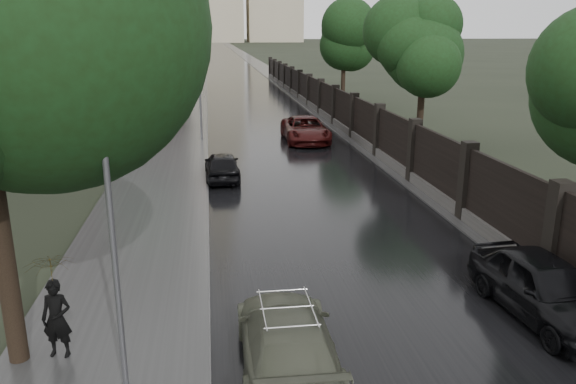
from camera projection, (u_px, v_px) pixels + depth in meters
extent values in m
cube|color=black|center=(218.00, 49.00, 189.66)|extent=(8.00, 420.00, 0.02)
cube|color=#2D2D2D|center=(200.00, 49.00, 188.84)|extent=(4.00, 420.00, 0.16)
cube|color=#2D2D2D|center=(234.00, 49.00, 190.39)|extent=(3.00, 420.00, 0.08)
cube|color=#383533|center=(329.00, 117.00, 39.92)|extent=(0.40, 75.00, 0.50)
cube|color=black|center=(329.00, 99.00, 39.57)|extent=(0.15, 75.00, 2.00)
cube|color=black|center=(270.00, 67.00, 75.76)|extent=(0.45, 0.45, 2.70)
cylinder|color=black|center=(142.00, 84.00, 35.59)|extent=(0.36, 0.36, 5.85)
sphere|color=black|center=(139.00, 46.00, 34.94)|extent=(4.25, 4.25, 4.25)
cylinder|color=black|center=(421.00, 97.00, 30.10)|extent=(0.36, 0.36, 5.53)
sphere|color=black|center=(424.00, 54.00, 29.48)|extent=(4.08, 4.08, 4.08)
cylinder|color=black|center=(343.00, 72.00, 47.22)|extent=(0.36, 0.36, 5.53)
sphere|color=black|center=(344.00, 45.00, 46.61)|extent=(4.08, 4.08, 4.08)
cylinder|color=#59595E|center=(116.00, 272.00, 8.95)|extent=(0.10, 0.10, 5.00)
cube|color=#59595E|center=(101.00, 112.00, 8.24)|extent=(0.25, 0.12, 0.12)
cylinder|color=#59595E|center=(201.00, 116.00, 31.73)|extent=(0.12, 0.12, 3.00)
imported|color=#59595E|center=(199.00, 81.00, 31.17)|extent=(0.16, 0.20, 1.00)
sphere|color=#FF0C0C|center=(199.00, 84.00, 31.07)|extent=(0.14, 0.14, 0.14)
imported|color=#4E5141|center=(287.00, 340.00, 10.48)|extent=(1.87, 4.40, 1.27)
imported|color=black|center=(222.00, 166.00, 24.04)|extent=(1.52, 3.62, 1.22)
imported|color=black|center=(544.00, 287.00, 12.45)|extent=(2.01, 4.34, 1.44)
imported|color=black|center=(305.00, 129.00, 32.14)|extent=(2.46, 5.22, 1.44)
imported|color=black|center=(57.00, 319.00, 10.65)|extent=(0.62, 0.46, 1.56)
imported|color=black|center=(49.00, 257.00, 10.30)|extent=(1.05, 1.06, 0.83)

